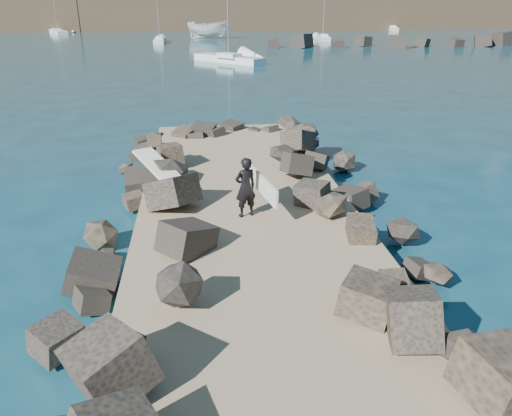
{
  "coord_description": "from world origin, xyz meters",
  "views": [
    {
      "loc": [
        -1.25,
        -11.63,
        6.02
      ],
      "look_at": [
        0.0,
        -1.0,
        1.5
      ],
      "focal_mm": 35.0,
      "sensor_mm": 36.0,
      "label": 1
    }
  ],
  "objects_px": {
    "surfboard_resting": "(160,172)",
    "surfer_with_board": "(248,187)",
    "sailboat_c": "(229,59)",
    "boat_imported": "(208,29)"
  },
  "relations": [
    {
      "from": "boat_imported",
      "to": "sailboat_c",
      "type": "distance_m",
      "value": 32.31
    },
    {
      "from": "surfboard_resting",
      "to": "sailboat_c",
      "type": "relative_size",
      "value": 0.27
    },
    {
      "from": "boat_imported",
      "to": "surfer_with_board",
      "type": "xyz_separation_m",
      "value": [
        -1.02,
        -72.05,
        0.04
      ]
    },
    {
      "from": "surfboard_resting",
      "to": "surfer_with_board",
      "type": "relative_size",
      "value": 1.35
    },
    {
      "from": "boat_imported",
      "to": "sailboat_c",
      "type": "bearing_deg",
      "value": -154.62
    },
    {
      "from": "surfer_with_board",
      "to": "sailboat_c",
      "type": "relative_size",
      "value": 0.2
    },
    {
      "from": "sailboat_c",
      "to": "surfer_with_board",
      "type": "bearing_deg",
      "value": -93.04
    },
    {
      "from": "surfboard_resting",
      "to": "boat_imported",
      "type": "height_order",
      "value": "boat_imported"
    },
    {
      "from": "surfboard_resting",
      "to": "boat_imported",
      "type": "relative_size",
      "value": 0.37
    },
    {
      "from": "surfboard_resting",
      "to": "boat_imported",
      "type": "distance_m",
      "value": 69.46
    }
  ]
}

